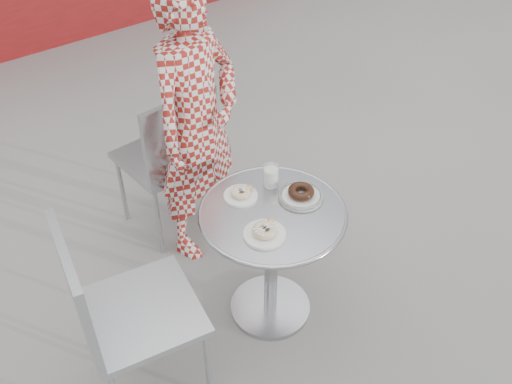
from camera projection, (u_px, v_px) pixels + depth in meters
ground at (268, 311)px, 2.96m from camera, size 60.00×60.00×0.00m
bistro_table at (272, 238)px, 2.64m from camera, size 0.67×0.67×0.68m
chair_far at (168, 185)px, 3.29m from camera, size 0.47×0.48×0.94m
chair_left at (144, 342)px, 2.46m from camera, size 0.54×0.54×0.97m
seated_person at (197, 126)px, 2.88m from camera, size 0.65×0.52×1.56m
plate_far at (241, 194)px, 2.60m from camera, size 0.16×0.16×0.04m
plate_near at (265, 232)px, 2.40m from camera, size 0.18×0.18×0.05m
plate_checker at (301, 194)px, 2.59m from camera, size 0.21×0.21×0.05m
milk_cup at (271, 177)px, 2.63m from camera, size 0.07×0.07×0.12m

